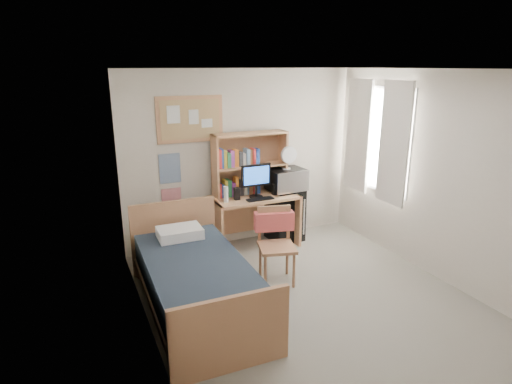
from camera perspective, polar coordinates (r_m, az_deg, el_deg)
name	(u,v)px	position (r m, az deg, el deg)	size (l,w,h in m)	color
floor	(312,304)	(5.15, 7.53, -14.54)	(3.60, 4.20, 0.02)	gray
ceiling	(322,69)	(4.42, 8.84, 15.91)	(3.60, 4.20, 0.02)	silver
wall_back	(242,158)	(6.43, -1.86, 4.53)	(3.60, 0.04, 2.60)	silver
wall_front	(492,283)	(3.17, 29.00, -10.52)	(3.60, 0.04, 2.60)	silver
wall_left	(147,219)	(3.99, -14.38, -3.52)	(0.04, 4.20, 2.60)	silver
wall_right	(442,178)	(5.75, 23.51, 1.73)	(0.04, 4.20, 2.60)	silver
window_unit	(377,139)	(6.51, 15.78, 6.76)	(0.10, 1.40, 1.70)	white
curtain_left	(394,144)	(6.19, 17.92, 6.11)	(0.04, 0.55, 1.70)	white
curtain_right	(358,136)	(6.80, 13.43, 7.32)	(0.04, 0.55, 1.70)	white
bulletin_board	(190,119)	(6.06, -8.78, 9.57)	(0.94, 0.03, 0.64)	tan
poster_wave	(170,168)	(6.11, -11.42, 3.09)	(0.30, 0.01, 0.42)	#234E8C
poster_japan	(172,200)	(6.23, -11.18, -1.12)	(0.28, 0.01, 0.36)	red
desk	(254,221)	(6.40, -0.22, -3.94)	(1.27, 0.63, 0.79)	tan
desk_chair	(277,247)	(5.34, 2.81, -7.28)	(0.48, 0.48, 0.96)	#AA7550
mini_fridge	(285,214)	(6.69, 3.85, -2.95)	(0.48, 0.48, 0.82)	black
bed	(197,286)	(4.87, -7.82, -12.34)	(1.07, 2.14, 0.59)	#1B2430
hutch	(250,164)	(6.29, -0.79, 3.81)	(1.12, 0.28, 0.91)	tan
monitor	(256,181)	(6.15, 0.01, 1.43)	(0.45, 0.04, 0.48)	black
keyboard	(260,199)	(6.10, 0.55, -0.96)	(0.40, 0.13, 0.02)	black
speaker_left	(237,194)	(6.08, -2.57, -0.22)	(0.07, 0.07, 0.18)	black
speaker_right	(274,189)	(6.32, 2.48, 0.36)	(0.07, 0.07, 0.17)	black
water_bottle	(226,194)	(5.98, -4.03, -0.31)	(0.07, 0.07, 0.23)	white
hoodie	(274,221)	(5.42, 2.41, -3.89)	(0.50, 0.15, 0.24)	#DB5653
microwave	(286,179)	(6.51, 4.03, 1.72)	(0.54, 0.41, 0.32)	silver
desk_fan	(286,159)	(6.43, 4.09, 4.44)	(0.25, 0.25, 0.32)	white
pillow	(180,233)	(5.38, -10.14, -5.35)	(0.53, 0.37, 0.13)	white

